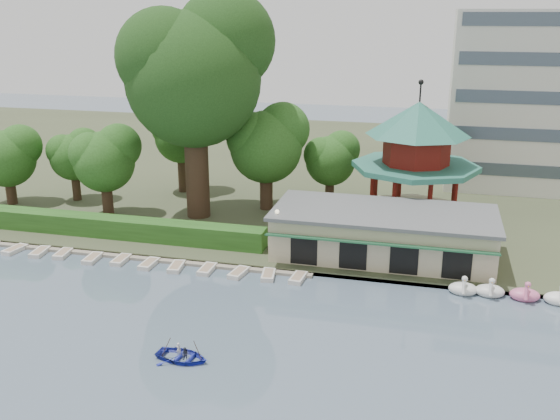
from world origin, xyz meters
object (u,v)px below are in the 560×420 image
(dock, at_px, (121,254))
(pavilion, at_px, (416,150))
(rowboat_with_passengers, at_px, (182,353))
(boathouse, at_px, (383,233))
(big_tree, at_px, (195,67))

(dock, bearing_deg, pavilion, 31.66)
(dock, xyz_separation_m, rowboat_with_passengers, (11.71, -14.49, 0.36))
(boathouse, height_order, big_tree, big_tree)
(dock, height_order, rowboat_with_passengers, rowboat_with_passengers)
(dock, relative_size, boathouse, 1.83)
(big_tree, bearing_deg, boathouse, -18.32)
(pavilion, bearing_deg, rowboat_with_passengers, -112.77)
(pavilion, relative_size, big_tree, 0.62)
(dock, bearing_deg, boathouse, 12.24)
(boathouse, relative_size, pavilion, 1.38)
(rowboat_with_passengers, bearing_deg, pavilion, 67.23)
(boathouse, distance_m, rowboat_with_passengers, 21.92)
(dock, height_order, boathouse, boathouse)
(pavilion, distance_m, big_tree, 22.50)
(dock, height_order, pavilion, pavilion)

